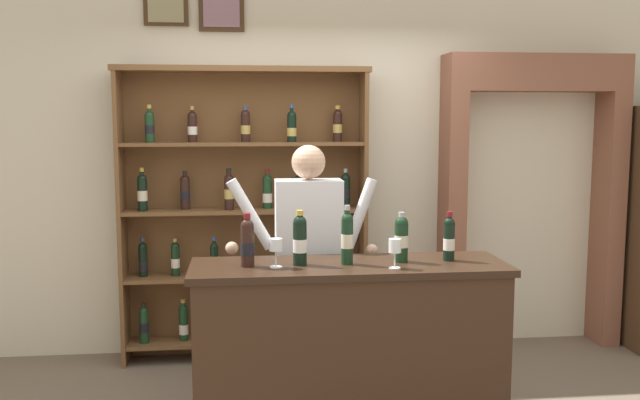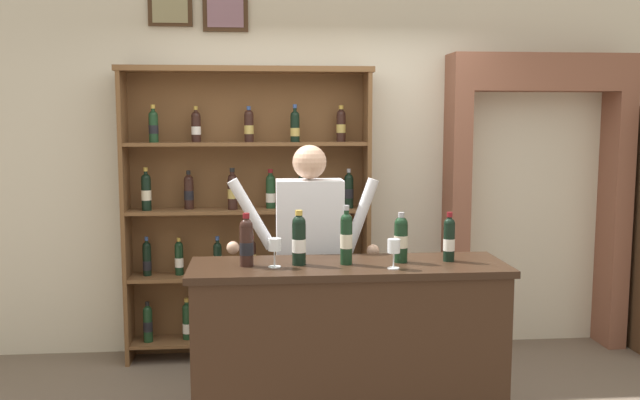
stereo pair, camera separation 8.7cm
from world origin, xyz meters
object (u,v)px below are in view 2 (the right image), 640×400
wine_shelf (248,210)px  tasting_counter (348,350)px  tasting_bottle_rosso (299,239)px  tasting_bottle_chianti (449,238)px  tasting_bottle_super_tuscan (246,241)px  tasting_bottle_brunello (346,237)px  wine_glass_spare (394,248)px  tasting_bottle_bianco (401,238)px  wine_glass_left (274,246)px  shopkeeper (309,244)px

wine_shelf → tasting_counter: (0.58, -1.37, -0.62)m
wine_shelf → tasting_counter: bearing=-67.1°
tasting_bottle_rosso → tasting_bottle_chianti: (0.85, 0.02, -0.01)m
tasting_bottle_super_tuscan → tasting_bottle_brunello: tasting_bottle_brunello is taller
tasting_bottle_rosso → tasting_bottle_brunello: size_ratio=0.92×
tasting_counter → tasting_bottle_rosso: bearing=-179.9°
tasting_bottle_rosso → wine_glass_spare: size_ratio=1.88×
tasting_bottle_bianco → tasting_counter: bearing=-176.4°
wine_shelf → wine_glass_left: bearing=-83.4°
tasting_bottle_rosso → wine_glass_left: tasting_bottle_rosso is taller
tasting_bottle_rosso → tasting_bottle_chianti: size_ratio=1.09×
shopkeeper → tasting_bottle_brunello: shopkeeper is taller
tasting_bottle_brunello → tasting_bottle_bianco: bearing=5.0°
shopkeeper → tasting_bottle_super_tuscan: bearing=-126.5°
tasting_bottle_super_tuscan → tasting_bottle_rosso: bearing=1.1°
tasting_bottle_chianti → wine_glass_left: (-0.99, -0.07, -0.01)m
tasting_bottle_chianti → wine_glass_left: bearing=-175.8°
tasting_bottle_chianti → wine_glass_spare: tasting_bottle_chianti is taller
tasting_bottle_chianti → tasting_counter: bearing=-177.8°
wine_glass_left → tasting_counter: bearing=7.0°
tasting_bottle_brunello → wine_shelf: bearing=112.2°
tasting_counter → tasting_bottle_brunello: size_ratio=5.34×
wine_shelf → tasting_bottle_bianco: wine_shelf is taller
tasting_counter → tasting_bottle_chianti: bearing=2.2°
tasting_bottle_brunello → tasting_bottle_chianti: (0.59, 0.03, -0.02)m
tasting_bottle_rosso → tasting_bottle_chianti: tasting_bottle_rosso is taller
shopkeeper → tasting_bottle_brunello: bearing=-72.3°
tasting_bottle_chianti → wine_glass_spare: bearing=-154.8°
wine_shelf → shopkeeper: (0.40, -0.86, -0.10)m
tasting_bottle_super_tuscan → tasting_bottle_rosso: size_ratio=0.96×
shopkeeper → wine_glass_left: shopkeeper is taller
tasting_bottle_rosso → tasting_bottle_bianco: size_ratio=1.08×
tasting_bottle_brunello → shopkeeper: bearing=107.7°
tasting_bottle_chianti → wine_glass_left: tasting_bottle_chianti is taller
wine_shelf → shopkeeper: size_ratio=1.32×
tasting_counter → tasting_bottle_rosso: (-0.28, -0.00, 0.64)m
tasting_bottle_bianco → tasting_bottle_chianti: 0.28m
tasting_counter → tasting_bottle_super_tuscan: (-0.57, -0.01, 0.64)m
wine_glass_left → wine_glass_spare: (0.64, -0.09, -0.00)m
tasting_counter → wine_glass_left: size_ratio=11.07×
tasting_counter → tasting_bottle_rosso: size_ratio=5.79×
wine_glass_spare → tasting_bottle_bianco: bearing=65.9°
tasting_bottle_super_tuscan → tasting_bottle_chianti: bearing=1.4°
wine_glass_left → tasting_bottle_bianco: bearing=5.6°
wine_shelf → tasting_bottle_bianco: (0.88, -1.35, 0.02)m
tasting_counter → wine_glass_spare: (0.23, -0.14, 0.61)m
wine_shelf → tasting_bottle_chianti: bearing=-49.4°
tasting_bottle_chianti → wine_glass_spare: 0.39m
tasting_bottle_super_tuscan → tasting_bottle_bianco: 0.86m
tasting_bottle_super_tuscan → tasting_bottle_rosso: (0.29, 0.01, 0.01)m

